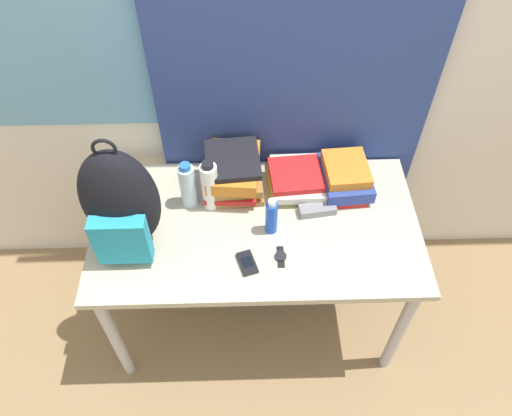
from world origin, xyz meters
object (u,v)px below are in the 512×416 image
at_px(book_stack_center, 296,179).
at_px(sunscreen_bottle, 271,217).
at_px(water_bottle, 188,186).
at_px(book_stack_right, 345,176).
at_px(book_stack_left, 234,172).
at_px(sports_bottle, 210,186).
at_px(sunglasses_case, 317,210).
at_px(cell_phone, 247,263).
at_px(wristwatch, 281,257).
at_px(backpack, 121,204).

height_order(book_stack_center, sunscreen_bottle, sunscreen_bottle).
relative_size(water_bottle, sunscreen_bottle, 1.25).
xyz_separation_m(book_stack_right, sunscreen_bottle, (-0.32, -0.22, 0.02)).
bearing_deg(book_stack_left, water_bottle, -155.81).
height_order(sports_bottle, sunglasses_case, sports_bottle).
distance_m(sports_bottle, sunglasses_case, 0.45).
bearing_deg(sunscreen_bottle, cell_phone, -121.24).
height_order(book_stack_left, wristwatch, book_stack_left).
distance_m(book_stack_right, water_bottle, 0.65).
distance_m(book_stack_right, sunscreen_bottle, 0.39).
xyz_separation_m(book_stack_right, sunglasses_case, (-0.13, -0.14, -0.04)).
xyz_separation_m(book_stack_center, book_stack_right, (0.20, -0.01, 0.02)).
bearing_deg(sunscreen_bottle, wristwatch, -76.98).
height_order(water_bottle, wristwatch, water_bottle).
distance_m(book_stack_left, sunglasses_case, 0.38).
distance_m(cell_phone, wristwatch, 0.13).
distance_m(backpack, book_stack_center, 0.74).
distance_m(sports_bottle, cell_phone, 0.35).
relative_size(book_stack_left, sports_bottle, 1.21).
xyz_separation_m(book_stack_left, water_bottle, (-0.18, -0.08, 0.02)).
relative_size(book_stack_right, water_bottle, 1.24).
height_order(book_stack_center, sports_bottle, sports_bottle).
bearing_deg(backpack, sunglasses_case, 9.78).
relative_size(sunscreen_bottle, cell_phone, 1.53).
bearing_deg(water_bottle, cell_phone, -53.52).
distance_m(backpack, cell_phone, 0.51).
height_order(water_bottle, sunglasses_case, water_bottle).
height_order(backpack, water_bottle, backpack).
bearing_deg(water_bottle, book_stack_center, 10.59).
xyz_separation_m(book_stack_left, sports_bottle, (-0.10, -0.10, 0.03)).
relative_size(book_stack_right, sunscreen_bottle, 1.55).
height_order(book_stack_right, sports_bottle, sports_bottle).
bearing_deg(sunglasses_case, sports_bottle, 172.72).
xyz_separation_m(sports_bottle, cell_phone, (0.14, -0.30, -0.11)).
bearing_deg(sunscreen_bottle, backpack, -175.44).
bearing_deg(sunglasses_case, book_stack_right, 48.10).
xyz_separation_m(book_stack_left, cell_phone, (0.05, -0.40, -0.08)).
relative_size(book_stack_right, wristwatch, 2.82).
distance_m(water_bottle, sunscreen_bottle, 0.36).
bearing_deg(sunscreen_bottle, water_bottle, 155.18).
bearing_deg(book_stack_left, cell_phone, -83.33).
relative_size(book_stack_center, sunglasses_case, 1.71).
bearing_deg(sunglasses_case, book_stack_center, 117.20).
height_order(sunscreen_bottle, wristwatch, sunscreen_bottle).
bearing_deg(book_stack_left, sports_bottle, -134.93).
bearing_deg(book_stack_center, book_stack_left, 179.99).
distance_m(book_stack_left, book_stack_center, 0.26).
xyz_separation_m(sunglasses_case, wristwatch, (-0.16, -0.22, -0.01)).
bearing_deg(sports_bottle, wristwatch, -45.15).
xyz_separation_m(sports_bottle, sunglasses_case, (0.43, -0.06, -0.10)).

